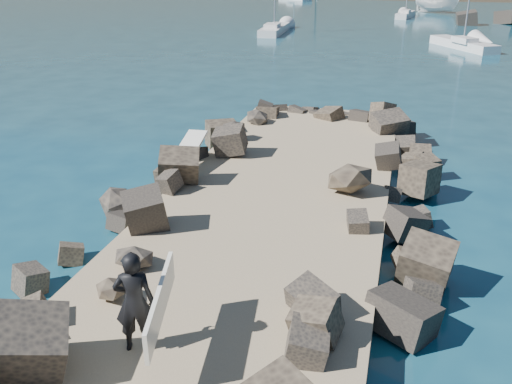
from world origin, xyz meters
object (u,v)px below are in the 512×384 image
at_px(boat_imported, 437,3).
at_px(surfer_with_board, 138,302).
at_px(surfboard_resting, 187,154).
at_px(sailboat_c, 463,44).

relative_size(boat_imported, surfer_with_board, 2.84).
height_order(surfboard_resting, boat_imported, boat_imported).
bearing_deg(sailboat_c, surfer_with_board, -100.92).
relative_size(surfboard_resting, sailboat_c, 0.29).
height_order(surfer_with_board, sailboat_c, sailboat_c).
distance_m(surfboard_resting, sailboat_c, 34.44).
relative_size(surfboard_resting, boat_imported, 0.40).
distance_m(boat_imported, sailboat_c, 32.60).
bearing_deg(surfer_with_board, surfboard_resting, 106.06).
bearing_deg(surfboard_resting, surfer_with_board, -76.98).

